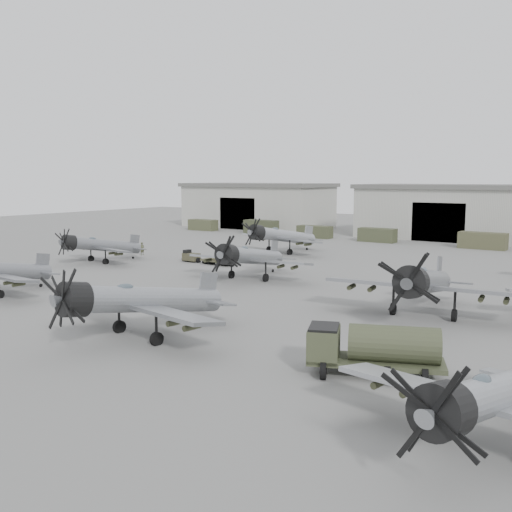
{
  "coord_description": "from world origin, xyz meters",
  "views": [
    {
      "loc": [
        26.02,
        -32.32,
        9.79
      ],
      "look_at": [
        -3.82,
        11.38,
        2.5
      ],
      "focal_mm": 40.0,
      "sensor_mm": 36.0,
      "label": 1
    }
  ],
  "objects": [
    {
      "name": "tug_trailer",
      "position": [
        -15.97,
        17.91,
        0.53
      ],
      "size": [
        7.1,
        1.63,
        1.42
      ],
      "rotation": [
        0.0,
        0.0,
        -0.03
      ],
      "color": "#3C3A27",
      "rests_on": "ground"
    },
    {
      "name": "support_truck_2",
      "position": [
        -18.54,
        50.0,
        0.98
      ],
      "size": [
        5.72,
        2.2,
        1.97
      ],
      "primitive_type": "cube",
      "color": "#3A3E28",
      "rests_on": "ground"
    },
    {
      "name": "support_truck_3",
      "position": [
        -7.65,
        50.0,
        1.05
      ],
      "size": [
        5.68,
        2.2,
        2.1
      ],
      "primitive_type": "cube",
      "color": "#3B4029",
      "rests_on": "ground"
    },
    {
      "name": "support_truck_0",
      "position": [
        -42.25,
        50.0,
        1.0
      ],
      "size": [
        5.6,
        2.2,
        2.0
      ],
      "primitive_type": "cube",
      "color": "#41442D",
      "rests_on": "ground"
    },
    {
      "name": "aircraft_near_2",
      "position": [
        21.97,
        -12.03,
        2.14
      ],
      "size": [
        11.88,
        10.69,
        4.71
      ],
      "rotation": [
        0.0,
        0.0,
        -0.17
      ],
      "color": "#989BA0",
      "rests_on": "ground"
    },
    {
      "name": "fuel_tanker",
      "position": [
        15.41,
        -6.43,
        1.48
      ],
      "size": [
        7.02,
        4.75,
        2.58
      ],
      "rotation": [
        0.0,
        0.0,
        0.39
      ],
      "color": "#393E29",
      "rests_on": "ground"
    },
    {
      "name": "support_truck_1",
      "position": [
        -29.13,
        50.0,
        1.22
      ],
      "size": [
        6.1,
        2.2,
        2.45
      ],
      "primitive_type": "cube",
      "color": "#333825",
      "rests_on": "ground"
    },
    {
      "name": "aircraft_mid_1",
      "position": [
        -5.13,
        11.86,
        2.29
      ],
      "size": [
        12.64,
        11.38,
        5.03
      ],
      "rotation": [
        0.0,
        0.0,
        0.1
      ],
      "color": "gray",
      "rests_on": "ground"
    },
    {
      "name": "ground_crew",
      "position": [
        -26.55,
        18.95,
        0.82
      ],
      "size": [
        0.45,
        0.63,
        1.63
      ],
      "primitive_type": "imported",
      "rotation": [
        0.0,
        0.0,
        1.46
      ],
      "color": "#42452D",
      "rests_on": "ground"
    },
    {
      "name": "aircraft_mid_0",
      "position": [
        -26.04,
        11.24,
        2.05
      ],
      "size": [
        11.38,
        10.24,
        4.52
      ],
      "rotation": [
        0.0,
        0.0,
        -0.2
      ],
      "color": "gray",
      "rests_on": "ground"
    },
    {
      "name": "hangar_left",
      "position": [
        -38.0,
        61.96,
        4.37
      ],
      "size": [
        29.0,
        14.8,
        8.7
      ],
      "color": "#B0B1A5",
      "rests_on": "ground"
    },
    {
      "name": "aircraft_far_0",
      "position": [
        -13.03,
        30.03,
        2.33
      ],
      "size": [
        12.87,
        11.59,
        5.12
      ],
      "rotation": [
        0.0,
        0.0,
        -0.24
      ],
      "color": "#969A9F",
      "rests_on": "ground"
    },
    {
      "name": "aircraft_mid_2",
      "position": [
        13.66,
        6.5,
        2.54
      ],
      "size": [
        14.05,
        12.64,
        5.58
      ],
      "rotation": [
        0.0,
        0.0,
        0.12
      ],
      "color": "gray",
      "rests_on": "ground"
    },
    {
      "name": "ground",
      "position": [
        0.0,
        0.0,
        0.0
      ],
      "size": [
        220.0,
        220.0,
        0.0
      ],
      "primitive_type": "plane",
      "color": "slate",
      "rests_on": "ground"
    },
    {
      "name": "aircraft_near_1",
      "position": [
        0.86,
        -8.56,
        2.4
      ],
      "size": [
        13.29,
        11.96,
        5.27
      ],
      "rotation": [
        0.0,
        0.0,
        -0.17
      ],
      "color": "gray",
      "rests_on": "ground"
    },
    {
      "name": "hangar_center",
      "position": [
        0.0,
        61.96,
        4.37
      ],
      "size": [
        29.0,
        14.8,
        8.7
      ],
      "color": "#B0B1A5",
      "rests_on": "ground"
    },
    {
      "name": "support_truck_4",
      "position": [
        7.78,
        50.0,
        1.15
      ],
      "size": [
        6.33,
        2.2,
        2.3
      ],
      "primitive_type": "cube",
      "color": "#45452D",
      "rests_on": "ground"
    }
  ]
}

